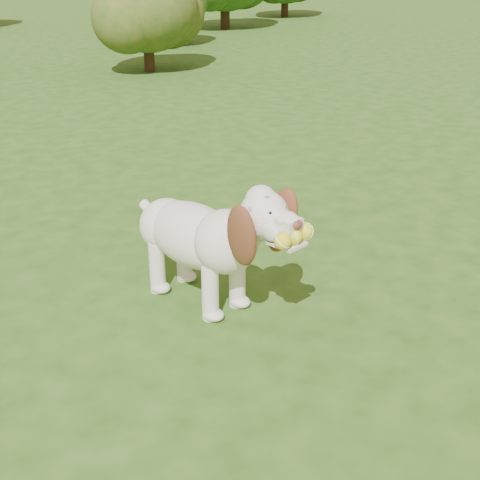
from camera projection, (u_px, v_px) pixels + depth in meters
ground at (178, 289)px, 3.77m from camera, size 80.00×80.00×0.00m
dog at (207, 234)px, 3.45m from camera, size 0.60×1.17×0.77m
shrub_c at (147, 8)px, 9.91m from camera, size 1.54×1.54×1.59m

